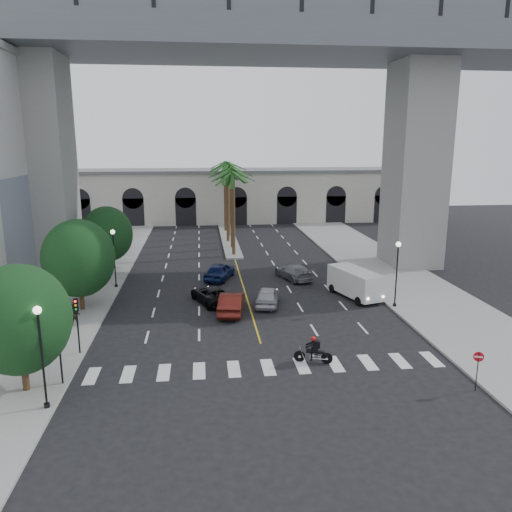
{
  "coord_description": "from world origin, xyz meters",
  "views": [
    {
      "loc": [
        -3.68,
        -28.14,
        12.8
      ],
      "look_at": [
        0.13,
        6.0,
        4.96
      ],
      "focal_mm": 35.0,
      "sensor_mm": 36.0,
      "label": 1
    }
  ],
  "objects_px": {
    "traffic_signal_far": "(77,316)",
    "car_e": "(220,271)",
    "traffic_signal_near": "(59,342)",
    "lamp_post_left_near": "(41,349)",
    "motorcycle_rider": "(314,351)",
    "car_b": "(232,303)",
    "car_d": "(294,272)",
    "lamp_post_right": "(397,269)",
    "do_not_enter_sign": "(478,363)",
    "cargo_van": "(356,282)",
    "car_a": "(268,296)",
    "car_c": "(212,294)",
    "lamp_post_left_far": "(114,253)",
    "pedestrian_b": "(75,315)",
    "pedestrian_a": "(35,334)"
  },
  "relations": [
    {
      "from": "car_c",
      "to": "do_not_enter_sign",
      "type": "relative_size",
      "value": 2.24
    },
    {
      "from": "do_not_enter_sign",
      "to": "pedestrian_b",
      "type": "bearing_deg",
      "value": 176.06
    },
    {
      "from": "traffic_signal_far",
      "to": "motorcycle_rider",
      "type": "bearing_deg",
      "value": -10.72
    },
    {
      "from": "motorcycle_rider",
      "to": "car_d",
      "type": "xyz_separation_m",
      "value": [
        2.2,
        18.48,
        -0.02
      ]
    },
    {
      "from": "pedestrian_a",
      "to": "pedestrian_b",
      "type": "xyz_separation_m",
      "value": [
        1.54,
        3.63,
        -0.11
      ]
    },
    {
      "from": "car_c",
      "to": "lamp_post_left_far",
      "type": "bearing_deg",
      "value": -52.0
    },
    {
      "from": "lamp_post_right",
      "to": "cargo_van",
      "type": "xyz_separation_m",
      "value": [
        -2.28,
        3.0,
        -1.9
      ]
    },
    {
      "from": "lamp_post_left_far",
      "to": "pedestrian_b",
      "type": "distance_m",
      "value": 10.17
    },
    {
      "from": "motorcycle_rider",
      "to": "cargo_van",
      "type": "height_order",
      "value": "cargo_van"
    },
    {
      "from": "car_d",
      "to": "lamp_post_right",
      "type": "bearing_deg",
      "value": 106.59
    },
    {
      "from": "traffic_signal_far",
      "to": "car_c",
      "type": "relative_size",
      "value": 0.74
    },
    {
      "from": "traffic_signal_near",
      "to": "motorcycle_rider",
      "type": "bearing_deg",
      "value": 5.38
    },
    {
      "from": "traffic_signal_near",
      "to": "car_e",
      "type": "bearing_deg",
      "value": 65.67
    },
    {
      "from": "traffic_signal_far",
      "to": "cargo_van",
      "type": "relative_size",
      "value": 0.61
    },
    {
      "from": "car_b",
      "to": "traffic_signal_far",
      "type": "bearing_deg",
      "value": 43.33
    },
    {
      "from": "lamp_post_right",
      "to": "car_a",
      "type": "xyz_separation_m",
      "value": [
        -9.9,
        1.84,
        -2.46
      ]
    },
    {
      "from": "car_b",
      "to": "pedestrian_b",
      "type": "xyz_separation_m",
      "value": [
        -11.14,
        -2.1,
        0.18
      ]
    },
    {
      "from": "lamp_post_right",
      "to": "cargo_van",
      "type": "relative_size",
      "value": 0.9
    },
    {
      "from": "car_b",
      "to": "lamp_post_left_near",
      "type": "bearing_deg",
      "value": 61.99
    },
    {
      "from": "lamp_post_left_far",
      "to": "car_b",
      "type": "distance_m",
      "value": 12.8
    },
    {
      "from": "lamp_post_right",
      "to": "motorcycle_rider",
      "type": "distance_m",
      "value": 12.8
    },
    {
      "from": "lamp_post_left_near",
      "to": "car_b",
      "type": "height_order",
      "value": "lamp_post_left_near"
    },
    {
      "from": "pedestrian_b",
      "to": "traffic_signal_far",
      "type": "bearing_deg",
      "value": -65.07
    },
    {
      "from": "car_b",
      "to": "car_c",
      "type": "height_order",
      "value": "car_b"
    },
    {
      "from": "car_a",
      "to": "cargo_van",
      "type": "bearing_deg",
      "value": -158.69
    },
    {
      "from": "do_not_enter_sign",
      "to": "cargo_van",
      "type": "bearing_deg",
      "value": 117.57
    },
    {
      "from": "motorcycle_rider",
      "to": "car_b",
      "type": "relative_size",
      "value": 0.45
    },
    {
      "from": "car_d",
      "to": "pedestrian_b",
      "type": "distance_m",
      "value": 20.89
    },
    {
      "from": "car_b",
      "to": "cargo_van",
      "type": "bearing_deg",
      "value": -156.76
    },
    {
      "from": "car_e",
      "to": "traffic_signal_near",
      "type": "bearing_deg",
      "value": 86.07
    },
    {
      "from": "lamp_post_left_far",
      "to": "lamp_post_right",
      "type": "height_order",
      "value": "same"
    },
    {
      "from": "car_a",
      "to": "cargo_van",
      "type": "xyz_separation_m",
      "value": [
        7.62,
        1.16,
        0.57
      ]
    },
    {
      "from": "traffic_signal_near",
      "to": "car_c",
      "type": "relative_size",
      "value": 0.74
    },
    {
      "from": "traffic_signal_near",
      "to": "lamp_post_left_near",
      "type": "bearing_deg",
      "value": -92.29
    },
    {
      "from": "lamp_post_left_far",
      "to": "pedestrian_a",
      "type": "height_order",
      "value": "lamp_post_left_far"
    },
    {
      "from": "lamp_post_left_near",
      "to": "lamp_post_left_far",
      "type": "bearing_deg",
      "value": 90.0
    },
    {
      "from": "lamp_post_left_far",
      "to": "motorcycle_rider",
      "type": "bearing_deg",
      "value": -50.38
    },
    {
      "from": "lamp_post_left_near",
      "to": "traffic_signal_far",
      "type": "bearing_deg",
      "value": 89.12
    },
    {
      "from": "traffic_signal_near",
      "to": "do_not_enter_sign",
      "type": "relative_size",
      "value": 1.66
    },
    {
      "from": "car_b",
      "to": "motorcycle_rider",
      "type": "bearing_deg",
      "value": 123.34
    },
    {
      "from": "traffic_signal_far",
      "to": "cargo_van",
      "type": "bearing_deg",
      "value": 24.96
    },
    {
      "from": "traffic_signal_far",
      "to": "car_e",
      "type": "relative_size",
      "value": 0.76
    },
    {
      "from": "traffic_signal_near",
      "to": "pedestrian_b",
      "type": "xyz_separation_m",
      "value": [
        -1.34,
        8.65,
        -1.51
      ]
    },
    {
      "from": "pedestrian_a",
      "to": "car_e",
      "type": "bearing_deg",
      "value": 25.82
    },
    {
      "from": "car_e",
      "to": "pedestrian_a",
      "type": "bearing_deg",
      "value": 72.23
    },
    {
      "from": "car_a",
      "to": "do_not_enter_sign",
      "type": "relative_size",
      "value": 2.02
    },
    {
      "from": "car_c",
      "to": "motorcycle_rider",
      "type": "bearing_deg",
      "value": 93.89
    },
    {
      "from": "traffic_signal_far",
      "to": "car_c",
      "type": "xyz_separation_m",
      "value": [
        8.34,
        9.52,
        -1.82
      ]
    },
    {
      "from": "traffic_signal_far",
      "to": "pedestrian_a",
      "type": "relative_size",
      "value": 1.91
    },
    {
      "from": "traffic_signal_near",
      "to": "car_d",
      "type": "bearing_deg",
      "value": 50.52
    }
  ]
}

